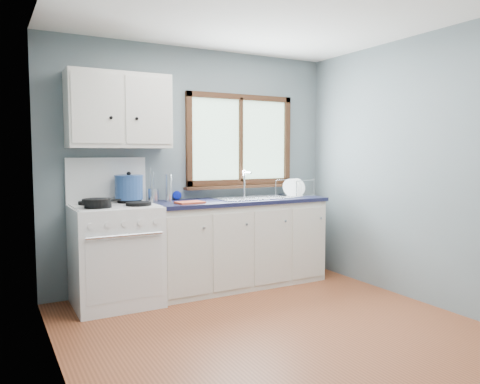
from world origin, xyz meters
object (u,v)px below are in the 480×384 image
skillet (97,202)px  dish_rack (295,192)px  thermos (169,188)px  gas_range (116,252)px  base_cabinets (238,247)px  stockpot (129,187)px  sink (253,204)px  utensil_crock (153,195)px

skillet → dish_rack: size_ratio=0.84×
thermos → skillet: bearing=-160.2°
gas_range → dish_rack: size_ratio=2.94×
gas_range → base_cabinets: bearing=0.8°
stockpot → dish_rack: bearing=-4.2°
sink → utensil_crock: 1.09m
base_cabinets → skillet: (-1.49, -0.18, 0.57)m
dish_rack → skillet: bearing=162.3°
base_cabinets → thermos: (-0.74, 0.09, 0.65)m
stockpot → dish_rack: (1.84, -0.14, -0.11)m
skillet → thermos: size_ratio=1.42×
sink → utensil_crock: bearing=173.0°
base_cabinets → thermos: bearing=173.1°
sink → utensil_crock: utensil_crock is taller
base_cabinets → dish_rack: dish_rack is taller
base_cabinets → thermos: thermos is taller
utensil_crock → dish_rack: (1.60, -0.15, -0.02)m
gas_range → skillet: size_ratio=3.48×
sink → thermos: sink is taller
sink → skillet: (-1.67, -0.18, 0.13)m
utensil_crock → dish_rack: utensil_crock is taller
base_cabinets → sink: bearing=-0.1°
thermos → utensil_crock: bearing=164.7°
skillet → stockpot: size_ratio=1.23×
gas_range → base_cabinets: gas_range is taller
base_cabinets → dish_rack: 0.90m
sink → thermos: (-0.92, 0.09, 0.20)m
gas_range → skillet: bearing=-139.2°
skillet → dish_rack: 2.21m
skillet → gas_range: bearing=19.7°
sink → thermos: bearing=174.4°
utensil_crock → thermos: 0.17m
sink → dish_rack: (0.53, -0.02, 0.11)m
base_cabinets → dish_rack: (0.71, -0.02, 0.56)m
skillet → utensil_crock: size_ratio=1.15×
sink → dish_rack: bearing=-2.0°
gas_range → sink: (1.49, 0.02, 0.37)m
stockpot → thermos: (0.39, -0.03, -0.02)m
utensil_crock → dish_rack: size_ratio=0.74×
sink → stockpot: size_ratio=2.65×
base_cabinets → skillet: bearing=-173.0°
sink → skillet: 1.69m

